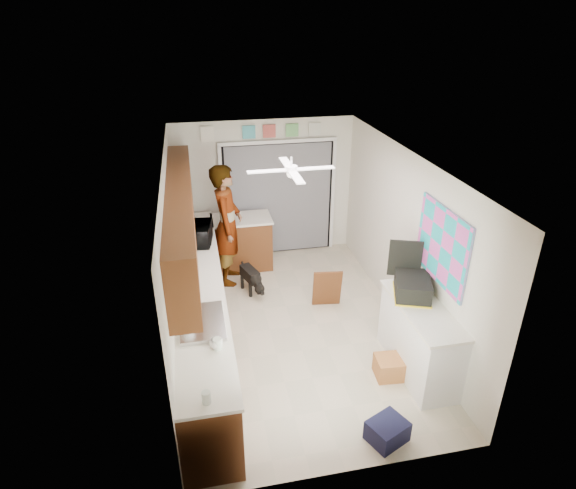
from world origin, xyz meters
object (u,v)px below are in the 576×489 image
cup (216,343)px  paper_towel_roll (186,315)px  dog (250,279)px  man (227,225)px  suitcase (413,287)px  navy_crate (387,431)px  cardboard_box (393,367)px  microwave (199,234)px

cup → paper_towel_roll: bearing=121.7°
dog → man: bearing=103.7°
suitcase → navy_crate: 1.77m
cup → paper_towel_roll: 0.57m
cardboard_box → navy_crate: (-0.45, -0.94, -0.01)m
dog → cup: bearing=-123.8°
microwave → cardboard_box: bearing=-129.8°
cup → paper_towel_roll: (-0.30, 0.48, 0.08)m
paper_towel_roll → cardboard_box: size_ratio=0.65×
man → cup: bearing=-176.4°
cup → cardboard_box: bearing=5.3°
paper_towel_roll → dog: bearing=65.1°
cardboard_box → man: size_ratio=0.21×
cup → dog: 2.77m
cup → navy_crate: size_ratio=0.35×
paper_towel_roll → cardboard_box: bearing=-6.5°
cup → suitcase: suitcase is taller
man → dog: man is taller
dog → paper_towel_roll: bearing=-134.0°
cup → navy_crate: (1.71, -0.74, -0.87)m
navy_crate → dog: size_ratio=0.66×
cardboard_box → man: 3.45m
cup → man: 3.05m
cardboard_box → man: man is taller
cardboard_box → dog: size_ratio=0.72×
microwave → paper_towel_roll: microwave is taller
microwave → navy_crate: 3.92m
man → cardboard_box: bearing=-136.9°
dog → cardboard_box: bearing=-77.1°
man → dog: bearing=-136.2°
microwave → suitcase: (2.56, -2.06, -0.03)m
microwave → navy_crate: size_ratio=1.40×
cup → man: (0.39, 3.03, 0.02)m
paper_towel_roll → navy_crate: size_ratio=0.70×
suitcase → navy_crate: bearing=-100.8°
microwave → dog: microwave is taller
suitcase → cardboard_box: bearing=-112.0°
cup → paper_towel_roll: paper_towel_roll is taller
cup → suitcase: (2.48, 0.56, 0.07)m
microwave → man: 0.63m
microwave → navy_crate: (1.78, -3.35, -0.97)m
paper_towel_roll → dog: size_ratio=0.47×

